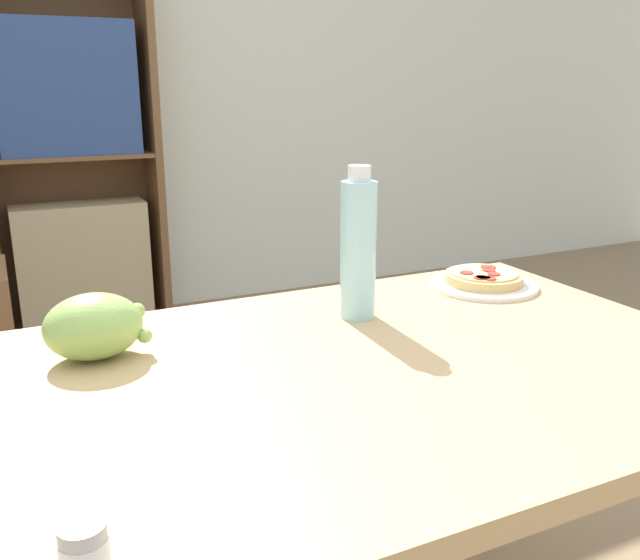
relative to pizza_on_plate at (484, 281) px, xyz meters
name	(u,v)px	position (x,y,z in m)	size (l,w,h in m)	color
wall_back	(89,56)	(-0.45, 2.45, 0.54)	(8.00, 0.05, 2.60)	silver
dining_table	(375,420)	(-0.42, -0.26, -0.12)	(1.18, 0.82, 0.75)	tan
pizza_on_plate	(484,281)	(0.00, 0.00, 0.00)	(0.23, 0.23, 0.04)	white
grape_bunch	(94,326)	(-0.82, -0.05, 0.04)	(0.17, 0.13, 0.11)	#93BC5B
drink_bottle	(358,248)	(-0.34, -0.05, 0.12)	(0.07, 0.07, 0.29)	#A3DBEA
bookshelf	(74,172)	(-0.60, 2.27, 0.01)	(0.78, 0.31, 1.69)	brown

